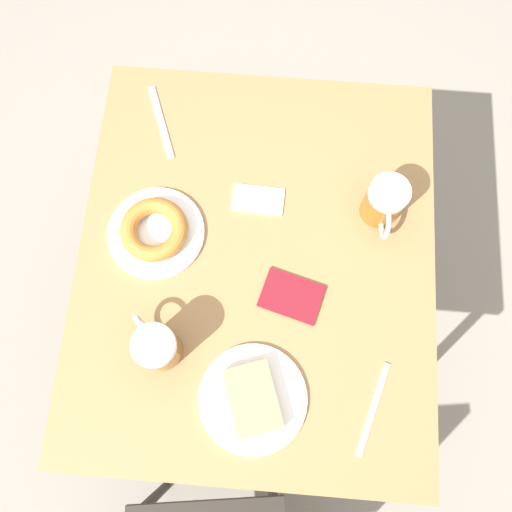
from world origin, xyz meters
TOP-DOWN VIEW (x-y plane):
  - ground_plane at (0.00, 0.00)m, footprint 8.00×8.00m
  - table at (0.00, 0.00)m, footprint 0.77×0.91m
  - plate_with_cake at (-0.02, 0.29)m, footprint 0.22×0.22m
  - plate_with_donut at (0.22, -0.04)m, footprint 0.21×0.21m
  - beer_mug_left at (-0.26, -0.13)m, footprint 0.08×0.12m
  - beer_mug_center at (0.18, 0.21)m, footprint 0.10×0.11m
  - napkin_folded at (0.01, -0.14)m, footprint 0.12×0.07m
  - fork at (-0.26, 0.29)m, footprint 0.07×0.18m
  - knife at (0.25, -0.31)m, footprint 0.09×0.19m
  - passport_near_edge at (-0.08, 0.08)m, footprint 0.14×0.12m

SIDE VIEW (x-z plane):
  - ground_plane at x=0.00m, z-range 0.00..0.00m
  - table at x=0.00m, z-range 0.31..1.09m
  - knife at x=0.25m, z-range 0.78..0.78m
  - fork at x=-0.26m, z-range 0.78..0.78m
  - napkin_folded at x=0.01m, z-range 0.78..0.78m
  - passport_near_edge at x=-0.08m, z-range 0.78..0.78m
  - plate_with_cake at x=-0.02m, z-range 0.77..0.81m
  - plate_with_donut at x=0.22m, z-range 0.77..0.82m
  - beer_mug_left at x=-0.26m, z-range 0.78..0.89m
  - beer_mug_center at x=0.18m, z-range 0.78..0.89m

